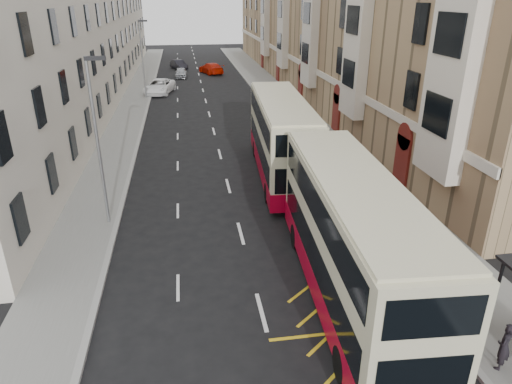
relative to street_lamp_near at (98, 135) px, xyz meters
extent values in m
cube|color=slate|center=(14.35, 18.00, -4.56)|extent=(4.00, 120.00, 0.15)
cube|color=slate|center=(-1.15, 18.00, -4.56)|extent=(3.00, 120.00, 0.15)
cube|color=gray|center=(12.35, 18.00, -4.56)|extent=(0.25, 120.00, 0.15)
cube|color=gray|center=(0.35, 18.00, -4.56)|extent=(0.25, 120.00, 0.15)
cube|color=#A2855E|center=(21.35, 33.50, 2.86)|extent=(10.00, 79.00, 15.00)
cube|color=beige|center=(16.32, 33.50, -0.64)|extent=(0.18, 79.00, 0.50)
cube|color=beige|center=(16.00, -2.00, 2.86)|extent=(0.80, 3.20, 10.00)
cube|color=beige|center=(16.00, 10.00, 2.86)|extent=(0.80, 3.20, 10.00)
cube|color=beige|center=(16.00, 22.00, 2.86)|extent=(0.80, 3.20, 10.00)
cube|color=beige|center=(16.00, 34.00, 2.86)|extent=(0.80, 3.20, 10.00)
cube|color=beige|center=(16.00, 46.00, 2.86)|extent=(0.80, 3.20, 10.00)
cube|color=#5D1610|center=(16.30, 2.00, -2.94)|extent=(0.20, 1.60, 3.00)
cube|color=#5D1610|center=(16.30, 14.00, -2.94)|extent=(0.20, 1.60, 3.00)
cube|color=#5D1610|center=(16.30, 26.00, -2.94)|extent=(0.20, 1.60, 3.00)
cube|color=#5D1610|center=(16.30, 38.00, -2.94)|extent=(0.20, 1.60, 3.00)
cube|color=#5D1610|center=(16.30, 50.00, -2.94)|extent=(0.20, 1.60, 3.00)
cube|color=beige|center=(-7.15, 33.50, 1.86)|extent=(9.00, 79.00, 13.00)
cube|color=black|center=(13.91, -10.10, -3.19)|extent=(0.08, 0.08, 2.60)
cylinder|color=red|center=(12.60, -9.50, -3.99)|extent=(0.06, 0.06, 1.00)
cylinder|color=red|center=(12.60, -6.25, -3.99)|extent=(0.06, 0.06, 1.00)
cylinder|color=red|center=(12.60, -3.00, -3.99)|extent=(0.06, 0.06, 1.00)
cube|color=red|center=(12.60, -6.25, -3.51)|extent=(0.05, 6.50, 0.06)
cube|color=red|center=(12.60, -6.25, -3.94)|extent=(0.05, 6.50, 0.06)
cylinder|color=gray|center=(-0.05, 0.00, -0.49)|extent=(0.16, 0.16, 8.00)
cube|color=black|center=(0.35, 0.00, 3.41)|extent=(0.90, 0.18, 0.18)
cylinder|color=gray|center=(-0.05, 30.00, -0.49)|extent=(0.16, 0.16, 8.00)
cube|color=black|center=(0.35, 30.00, 3.41)|extent=(0.90, 0.18, 0.18)
cube|color=beige|center=(9.67, -7.64, -2.06)|extent=(3.51, 12.32, 4.37)
cube|color=#9E031C|center=(9.67, -7.64, -3.75)|extent=(3.54, 12.36, 1.00)
cube|color=black|center=(9.67, -7.64, -2.59)|extent=(3.49, 11.35, 1.22)
cube|color=black|center=(9.67, -7.64, -0.71)|extent=(3.49, 11.35, 1.11)
cube|color=beige|center=(9.67, -7.64, 0.17)|extent=(3.37, 11.83, 0.13)
cube|color=black|center=(10.04, -1.58, -2.53)|extent=(2.35, 0.23, 1.44)
cube|color=black|center=(10.04, -1.58, -0.26)|extent=(1.94, 0.21, 0.50)
cube|color=black|center=(9.30, -13.69, -2.53)|extent=(2.35, 0.23, 1.33)
cylinder|color=black|center=(8.66, -3.67, -4.08)|extent=(0.38, 1.12, 1.11)
cylinder|color=black|center=(11.16, -3.83, -4.08)|extent=(0.38, 1.12, 1.11)
cylinder|color=black|center=(8.19, -11.45, -4.08)|extent=(0.38, 1.12, 1.11)
cylinder|color=black|center=(10.68, -11.60, -4.08)|extent=(0.38, 1.12, 1.11)
cube|color=beige|center=(9.81, 5.14, -2.06)|extent=(3.60, 12.35, 4.38)
cube|color=#9E031C|center=(9.81, 5.14, -3.75)|extent=(3.63, 12.39, 1.00)
cube|color=black|center=(9.81, 5.14, -2.59)|extent=(3.57, 11.38, 1.22)
cube|color=black|center=(9.81, 5.14, -0.70)|extent=(3.57, 11.38, 1.11)
cube|color=beige|center=(9.81, 5.14, 0.17)|extent=(3.45, 11.86, 0.13)
cube|color=black|center=(10.22, 11.20, -2.53)|extent=(2.36, 0.25, 1.44)
cube|color=black|center=(10.22, 11.20, -0.26)|extent=(1.94, 0.22, 0.50)
cube|color=black|center=(9.39, -0.91, -2.53)|extent=(2.36, 0.25, 1.33)
cylinder|color=black|center=(8.83, 9.12, -4.08)|extent=(0.39, 1.13, 1.11)
cylinder|color=black|center=(11.32, 8.95, -4.08)|extent=(0.39, 1.13, 1.11)
cylinder|color=black|center=(8.29, 1.34, -4.08)|extent=(0.39, 1.13, 1.11)
cylinder|color=black|center=(10.79, 1.17, -4.08)|extent=(0.39, 1.13, 1.11)
imported|color=black|center=(13.04, -11.91, -3.68)|extent=(0.70, 0.67, 1.61)
imported|color=black|center=(13.34, -5.94, -3.66)|extent=(0.98, 0.44, 1.64)
imported|color=white|center=(1.34, 32.79, -3.84)|extent=(3.91, 6.21, 1.60)
imported|color=#9C9FA4|center=(3.85, 43.45, -3.97)|extent=(1.72, 3.94, 1.32)
imported|color=black|center=(3.59, 51.14, -3.95)|extent=(2.86, 4.40, 1.37)
imported|color=#AD1402|center=(8.17, 46.13, -3.87)|extent=(3.75, 5.71, 1.54)
camera|label=1|loc=(4.05, -21.24, 5.98)|focal=32.00mm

